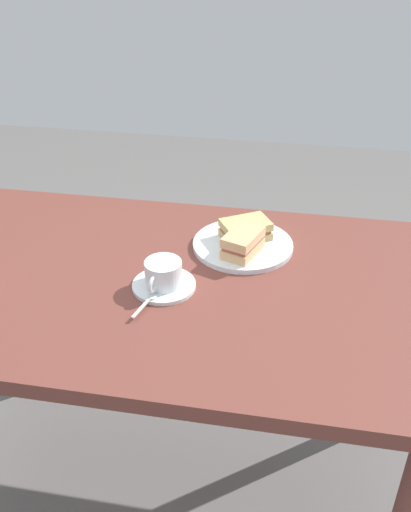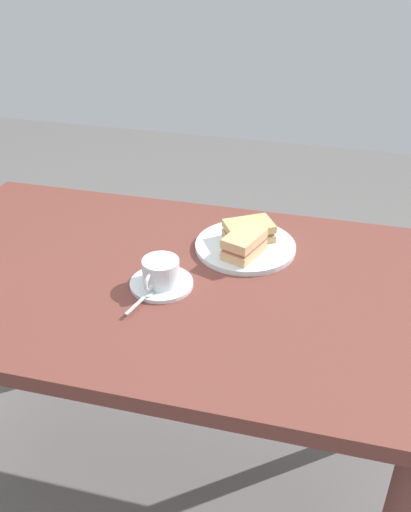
{
  "view_description": "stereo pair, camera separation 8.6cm",
  "coord_description": "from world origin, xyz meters",
  "px_view_note": "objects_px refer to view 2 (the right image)",
  "views": [
    {
      "loc": [
        -0.31,
        1.12,
        1.57
      ],
      "look_at": [
        -0.09,
        -0.07,
        0.81
      ],
      "focal_mm": 40.15,
      "sensor_mm": 36.0,
      "label": 1
    },
    {
      "loc": [
        -0.39,
        1.1,
        1.57
      ],
      "look_at": [
        -0.09,
        -0.07,
        0.81
      ],
      "focal_mm": 40.15,
      "sensor_mm": 36.0,
      "label": 2
    }
  ],
  "objects_px": {
    "dining_table": "(163,306)",
    "coffee_saucer": "(162,284)",
    "sandwich_front": "(249,231)",
    "coffee_cup": "(161,271)",
    "sandwich_back": "(244,244)",
    "spoon": "(143,298)",
    "sandwich_plate": "(245,246)"
  },
  "relations": [
    {
      "from": "dining_table",
      "to": "coffee_saucer",
      "type": "distance_m",
      "value": 0.11
    },
    {
      "from": "sandwich_front",
      "to": "coffee_cup",
      "type": "xyz_separation_m",
      "value": [
        0.17,
        0.24,
        0.0
      ]
    },
    {
      "from": "sandwich_back",
      "to": "spoon",
      "type": "bearing_deg",
      "value": 52.2
    },
    {
      "from": "sandwich_back",
      "to": "dining_table",
      "type": "bearing_deg",
      "value": 35.16
    },
    {
      "from": "sandwich_back",
      "to": "coffee_saucer",
      "type": "relative_size",
      "value": 0.87
    },
    {
      "from": "coffee_cup",
      "to": "coffee_saucer",
      "type": "bearing_deg",
      "value": -101.14
    },
    {
      "from": "sandwich_front",
      "to": "sandwich_back",
      "type": "height_order",
      "value": "sandwich_back"
    },
    {
      "from": "sandwich_front",
      "to": "coffee_saucer",
      "type": "xyz_separation_m",
      "value": [
        0.17,
        0.24,
        -0.03
      ]
    },
    {
      "from": "sandwich_plate",
      "to": "sandwich_front",
      "type": "distance_m",
      "value": 0.04
    },
    {
      "from": "dining_table",
      "to": "sandwich_plate",
      "type": "height_order",
      "value": "sandwich_plate"
    },
    {
      "from": "coffee_saucer",
      "to": "coffee_cup",
      "type": "height_order",
      "value": "coffee_cup"
    },
    {
      "from": "dining_table",
      "to": "coffee_cup",
      "type": "height_order",
      "value": "coffee_cup"
    },
    {
      "from": "coffee_cup",
      "to": "dining_table",
      "type": "bearing_deg",
      "value": -74.06
    },
    {
      "from": "coffee_cup",
      "to": "spoon",
      "type": "xyz_separation_m",
      "value": [
        0.02,
        0.08,
        -0.03
      ]
    },
    {
      "from": "dining_table",
      "to": "coffee_saucer",
      "type": "relative_size",
      "value": 8.7
    },
    {
      "from": "sandwich_front",
      "to": "spoon",
      "type": "height_order",
      "value": "sandwich_front"
    },
    {
      "from": "dining_table",
      "to": "sandwich_back",
      "type": "bearing_deg",
      "value": -144.84
    },
    {
      "from": "sandwich_back",
      "to": "coffee_saucer",
      "type": "distance_m",
      "value": 0.24
    },
    {
      "from": "dining_table",
      "to": "sandwich_plate",
      "type": "xyz_separation_m",
      "value": [
        -0.17,
        -0.18,
        0.1
      ]
    },
    {
      "from": "sandwich_front",
      "to": "coffee_cup",
      "type": "height_order",
      "value": "coffee_cup"
    },
    {
      "from": "sandwich_plate",
      "to": "coffee_cup",
      "type": "xyz_separation_m",
      "value": [
        0.16,
        0.22,
        0.04
      ]
    },
    {
      "from": "sandwich_plate",
      "to": "coffee_cup",
      "type": "relative_size",
      "value": 2.3
    },
    {
      "from": "sandwich_plate",
      "to": "sandwich_back",
      "type": "xyz_separation_m",
      "value": [
        -0.01,
        0.05,
        0.04
      ]
    },
    {
      "from": "dining_table",
      "to": "sandwich_plate",
      "type": "bearing_deg",
      "value": -134.62
    },
    {
      "from": "sandwich_plate",
      "to": "sandwich_back",
      "type": "relative_size",
      "value": 2.0
    },
    {
      "from": "dining_table",
      "to": "sandwich_front",
      "type": "relative_size",
      "value": 8.89
    },
    {
      "from": "sandwich_plate",
      "to": "coffee_cup",
      "type": "height_order",
      "value": "coffee_cup"
    },
    {
      "from": "dining_table",
      "to": "coffee_cup",
      "type": "xyz_separation_m",
      "value": [
        -0.01,
        0.04,
        0.13
      ]
    },
    {
      "from": "dining_table",
      "to": "coffee_saucer",
      "type": "xyz_separation_m",
      "value": [
        -0.01,
        0.04,
        0.1
      ]
    },
    {
      "from": "sandwich_plate",
      "to": "spoon",
      "type": "xyz_separation_m",
      "value": [
        0.18,
        0.29,
        0.01
      ]
    },
    {
      "from": "sandwich_front",
      "to": "coffee_saucer",
      "type": "distance_m",
      "value": 0.3
    },
    {
      "from": "dining_table",
      "to": "spoon",
      "type": "xyz_separation_m",
      "value": [
        0.01,
        0.12,
        0.11
      ]
    }
  ]
}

